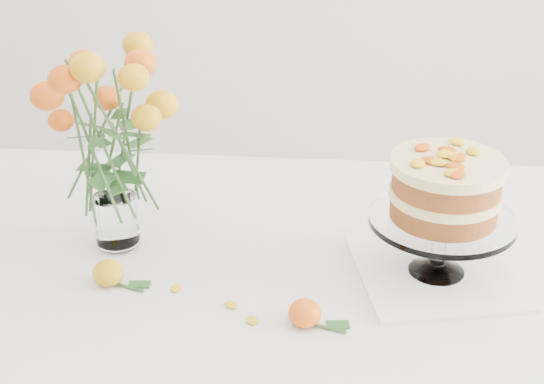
{
  "coord_description": "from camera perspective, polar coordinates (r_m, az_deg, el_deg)",
  "views": [
    {
      "loc": [
        0.13,
        -1.16,
        1.49
      ],
      "look_at": [
        0.04,
        0.01,
        0.89
      ],
      "focal_mm": 50.0,
      "sensor_mm": 36.0,
      "label": 1
    }
  ],
  "objects": [
    {
      "name": "stray_petal_b",
      "position": [
        1.27,
        -3.11,
        -8.48
      ],
      "size": [
        0.03,
        0.02,
        0.0
      ],
      "primitive_type": "ellipsoid",
      "color": "yellow",
      "rests_on": "table"
    },
    {
      "name": "loose_rose_far",
      "position": [
        1.22,
        2.5,
        -9.1
      ],
      "size": [
        0.09,
        0.05,
        0.05
      ],
      "rotation": [
        0.0,
        0.0,
        -0.3
      ],
      "color": "orange",
      "rests_on": "table"
    },
    {
      "name": "stray_petal_d",
      "position": [
        1.39,
        -12.53,
        -5.68
      ],
      "size": [
        0.03,
        0.02,
        0.0
      ],
      "primitive_type": "ellipsoid",
      "color": "yellow",
      "rests_on": "table"
    },
    {
      "name": "table",
      "position": [
        1.43,
        -1.49,
        -8.01
      ],
      "size": [
        1.43,
        0.93,
        0.76
      ],
      "color": "tan",
      "rests_on": "ground"
    },
    {
      "name": "cake_stand",
      "position": [
        1.3,
        12.89,
        -0.19
      ],
      "size": [
        0.25,
        0.25,
        0.23
      ],
      "rotation": [
        0.0,
        0.0,
        0.03
      ],
      "color": "white",
      "rests_on": "napkin"
    },
    {
      "name": "napkin",
      "position": [
        1.37,
        12.23,
        -5.96
      ],
      "size": [
        0.32,
        0.32,
        0.01
      ],
      "primitive_type": "cube",
      "rotation": [
        0.0,
        0.0,
        0.21
      ],
      "color": "white",
      "rests_on": "table"
    },
    {
      "name": "loose_rose_near",
      "position": [
        1.34,
        -12.21,
        -5.98
      ],
      "size": [
        0.09,
        0.05,
        0.05
      ],
      "rotation": [
        0.0,
        0.0,
        -0.33
      ],
      "color": "#EDB014",
      "rests_on": "table"
    },
    {
      "name": "stray_petal_c",
      "position": [
        1.23,
        -1.48,
        -9.65
      ],
      "size": [
        0.03,
        0.02,
        0.0
      ],
      "primitive_type": "ellipsoid",
      "color": "yellow",
      "rests_on": "table"
    },
    {
      "name": "stray_petal_a",
      "position": [
        1.32,
        -7.24,
        -7.21
      ],
      "size": [
        0.03,
        0.02,
        0.0
      ],
      "primitive_type": "ellipsoid",
      "color": "yellow",
      "rests_on": "table"
    },
    {
      "name": "rose_vase",
      "position": [
        1.36,
        -12.37,
        4.83
      ],
      "size": [
        0.3,
        0.3,
        0.41
      ],
      "rotation": [
        0.0,
        0.0,
        0.15
      ],
      "color": "white",
      "rests_on": "table"
    }
  ]
}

